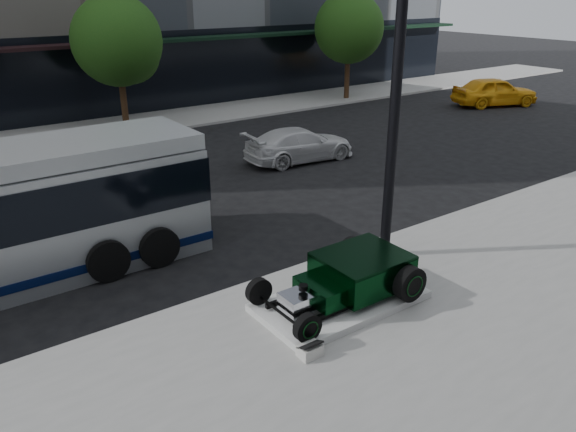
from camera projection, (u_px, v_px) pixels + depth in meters
ground at (272, 234)px, 14.84m from camera, size 120.00×120.00×0.00m
sidewalk_far at (98, 129)px, 25.32m from camera, size 70.00×4.00×0.12m
street_trees at (120, 44)px, 23.83m from camera, size 29.80×3.80×5.70m
display_plinth at (340, 301)px, 11.32m from camera, size 3.40×1.80×0.15m
hot_rod at (354, 274)px, 11.31m from camera, size 3.22×2.00×0.81m
info_plaque at (310, 350)px, 9.72m from camera, size 0.41×0.31×0.31m
lamppost at (395, 101)px, 12.04m from camera, size 0.44×0.44×7.92m
white_sedan at (300, 144)px, 20.82m from camera, size 4.36×2.06×1.23m
yellow_taxi at (495, 91)px, 30.31m from camera, size 4.89×3.38×1.54m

